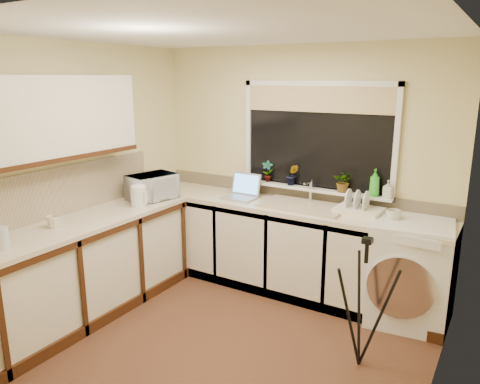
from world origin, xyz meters
The scene contains 33 objects.
floor centered at (0.00, 0.00, 0.00)m, with size 3.20×3.20×0.00m, color #553422.
ceiling centered at (0.00, 0.00, 2.45)m, with size 3.20×3.20×0.00m, color white.
wall_back centered at (0.00, 1.50, 1.23)m, with size 3.20×3.20×0.00m, color beige.
wall_front centered at (0.00, -1.50, 1.23)m, with size 3.20×3.20×0.00m, color beige.
wall_left centered at (-1.60, 0.00, 1.23)m, with size 3.00×3.00×0.00m, color beige.
wall_right centered at (1.60, 0.00, 1.23)m, with size 3.00×3.00×0.00m, color beige.
base_cabinet_back centered at (-0.33, 1.20, 0.43)m, with size 2.55×0.60×0.86m, color silver.
base_cabinet_left centered at (-1.30, -0.30, 0.43)m, with size 0.54×2.40×0.86m, color silver.
worktop_back centered at (0.00, 1.20, 0.88)m, with size 3.20×0.60×0.04m, color beige.
worktop_left centered at (-1.30, -0.30, 0.88)m, with size 0.60×2.40×0.04m, color beige.
upper_cabinet centered at (-1.44, -0.45, 1.80)m, with size 0.28×1.90×0.70m, color silver.
splashback_left centered at (-1.59, -0.30, 1.12)m, with size 0.02×2.40×0.45m, color beige.
splashback_back centered at (0.00, 1.49, 0.97)m, with size 3.20×0.02×0.14m, color beige.
window_glass centered at (0.20, 1.49, 1.55)m, with size 1.50×0.02×1.00m, color black.
window_blind centered at (0.20, 1.46, 1.92)m, with size 1.50×0.02×0.25m, color tan.
windowsill centered at (0.20, 1.43, 1.04)m, with size 1.60×0.14×0.03m, color white.
sink centered at (0.20, 1.20, 0.91)m, with size 0.82×0.46×0.03m, color tan.
faucet centered at (0.20, 1.38, 1.02)m, with size 0.03×0.03×0.24m, color silver.
washing_machine centered at (1.24, 1.19, 0.46)m, with size 0.65×0.63×0.93m, color white.
laptop centered at (-0.50, 1.22, 0.97)m, with size 0.33×0.30×0.25m.
kettle centered at (-1.19, 0.39, 1.00)m, with size 0.15×0.15×0.20m, color white.
dish_rack centered at (0.74, 1.25, 0.93)m, with size 0.41×0.31×0.06m, color white.
tripod centered at (1.08, 0.31, 0.51)m, with size 0.49×0.49×1.02m, color black, non-canonical shape.
glass_jug centered at (-1.25, -0.99, 0.98)m, with size 0.11×0.11×0.17m, color silver.
steel_jar centered at (-1.33, -0.44, 0.95)m, with size 0.08×0.08×0.10m, color white.
microwave centered at (-1.26, 0.67, 1.03)m, with size 0.47×0.32×0.26m, color white.
plant_a centered at (-0.32, 1.43, 1.16)m, with size 0.12×0.08×0.22m, color #999999.
plant_b centered at (-0.02, 1.42, 1.16)m, with size 0.12×0.10×0.22m, color #999999.
plant_d centered at (0.53, 1.41, 1.15)m, with size 0.19×0.16×0.21m, color #999999.
soap_bottle_green centered at (0.82, 1.41, 1.18)m, with size 0.10×0.10×0.25m, color green.
soap_bottle_clear centered at (0.95, 1.41, 1.13)m, with size 0.07×0.08×0.17m, color #999999.
cup_back centered at (1.06, 1.19, 0.95)m, with size 0.13×0.13×0.10m, color beige.
cup_left centered at (-1.35, -0.47, 0.95)m, with size 0.11×0.11×0.10m, color beige.
Camera 1 is at (1.91, -2.81, 2.14)m, focal length 34.39 mm.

